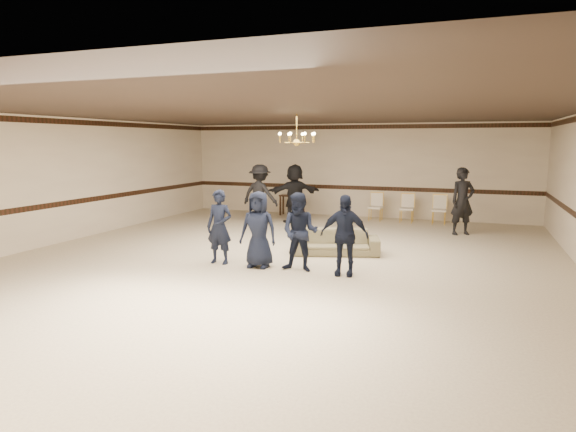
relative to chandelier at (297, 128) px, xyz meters
name	(u,v)px	position (x,y,z in m)	size (l,w,h in m)	color
room	(281,187)	(0.00, -1.00, -1.28)	(12.01, 14.01, 3.21)	beige
chair_rail	(354,188)	(0.00, 5.99, -1.88)	(12.00, 0.02, 0.14)	black
crown_molding	(355,127)	(0.00, 5.99, 0.21)	(12.00, 0.02, 0.14)	black
chandelier	(297,128)	(0.00, 0.00, 0.00)	(0.94, 0.94, 0.89)	gold
boy_a	(219,227)	(-1.11, -1.74, -2.09)	(0.57, 0.38, 1.58)	black
boy_b	(258,229)	(-0.21, -1.74, -2.09)	(0.77, 0.50, 1.58)	black
boy_c	(300,232)	(0.69, -1.74, -2.09)	(0.77, 0.60, 1.58)	black
boy_d	(344,235)	(1.59, -1.74, -2.09)	(0.92, 0.38, 1.58)	black
settee	(336,242)	(0.98, -0.02, -2.59)	(1.95, 0.76, 0.57)	#786E50
adult_left	(260,195)	(-2.37, 3.28, -1.94)	(1.21, 0.70, 1.88)	black
adult_mid	(294,193)	(-1.47, 3.98, -1.94)	(1.74, 0.55, 1.88)	black
adult_right	(463,201)	(3.63, 3.58, -1.94)	(0.68, 0.45, 1.88)	black
banquet_chair_left	(376,207)	(0.92, 5.21, -2.42)	(0.44, 0.44, 0.91)	beige
banquet_chair_mid	(407,208)	(1.92, 5.21, -2.42)	(0.44, 0.44, 0.91)	beige
banquet_chair_right	(439,210)	(2.92, 5.21, -2.42)	(0.44, 0.44, 0.91)	beige
console_table	(292,205)	(-2.08, 5.41, -2.51)	(0.86, 0.36, 0.72)	#351C11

